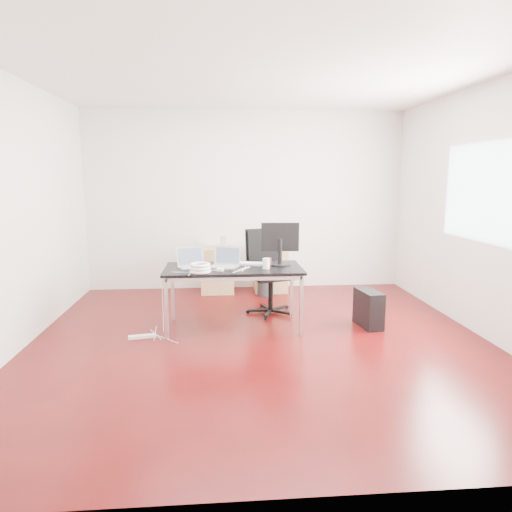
{
  "coord_description": "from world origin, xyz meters",
  "views": [
    {
      "loc": [
        -0.43,
        -4.76,
        1.77
      ],
      "look_at": [
        0.0,
        0.55,
        0.85
      ],
      "focal_mm": 32.0,
      "sensor_mm": 36.0,
      "label": 1
    }
  ],
  "objects": [
    {
      "name": "navy_garment",
      "position": [
        0.44,
        2.26,
        0.74
      ],
      "size": [
        0.32,
        0.26,
        0.09
      ],
      "primitive_type": "cube",
      "rotation": [
        0.0,
        0.0,
        0.08
      ],
      "color": "black",
      "rests_on": "filing_cabinet_right"
    },
    {
      "name": "cup_brown",
      "position": [
        0.14,
        0.53,
        0.78
      ],
      "size": [
        0.09,
        0.09,
        0.1
      ],
      "primitive_type": "cylinder",
      "rotation": [
        0.0,
        0.0,
        -0.19
      ],
      "color": "#5B291F",
      "rests_on": "desk"
    },
    {
      "name": "power_adapter",
      "position": [
        -0.43,
        0.3,
        0.74
      ],
      "size": [
        0.09,
        0.09,
        0.03
      ],
      "primitive_type": "cube",
      "rotation": [
        0.0,
        0.0,
        -0.28
      ],
      "color": "white",
      "rests_on": "desk"
    },
    {
      "name": "room_shell",
      "position": [
        0.04,
        0.0,
        1.4
      ],
      "size": [
        5.0,
        5.0,
        5.0
      ],
      "color": "#3C0607",
      "rests_on": "ground"
    },
    {
      "name": "pc_tower",
      "position": [
        1.34,
        0.39,
        0.22
      ],
      "size": [
        0.26,
        0.47,
        0.44
      ],
      "primitive_type": "cube",
      "rotation": [
        0.0,
        0.0,
        0.15
      ],
      "color": "black",
      "rests_on": "ground"
    },
    {
      "name": "desk",
      "position": [
        -0.27,
        0.49,
        0.68
      ],
      "size": [
        1.6,
        0.8,
        0.73
      ],
      "color": "black",
      "rests_on": "ground"
    },
    {
      "name": "filing_cabinet_left",
      "position": [
        -0.47,
        2.23,
        0.35
      ],
      "size": [
        0.5,
        0.5,
        0.7
      ],
      "primitive_type": "cube",
      "color": "#A87B54",
      "rests_on": "ground"
    },
    {
      "name": "cable_coil",
      "position": [
        -0.65,
        0.21,
        0.78
      ],
      "size": [
        0.24,
        0.24,
        0.11
      ],
      "rotation": [
        0.0,
        0.0,
        -0.29
      ],
      "color": "white",
      "rests_on": "desk"
    },
    {
      "name": "filing_cabinet_right",
      "position": [
        0.36,
        2.23,
        0.35
      ],
      "size": [
        0.5,
        0.5,
        0.7
      ],
      "primitive_type": "cube",
      "color": "#A87B54",
      "rests_on": "ground"
    },
    {
      "name": "power_strip",
      "position": [
        -1.31,
        0.19,
        0.02
      ],
      "size": [
        0.31,
        0.12,
        0.04
      ],
      "primitive_type": "cube",
      "rotation": [
        0.0,
        0.0,
        0.19
      ],
      "color": "white",
      "rests_on": "ground"
    },
    {
      "name": "wastebasket",
      "position": [
        0.26,
        1.93,
        0.14
      ],
      "size": [
        0.32,
        0.32,
        0.28
      ],
      "primitive_type": "cylinder",
      "rotation": [
        0.0,
        0.0,
        0.43
      ],
      "color": "black",
      "rests_on": "ground"
    },
    {
      "name": "laptop_right",
      "position": [
        -0.36,
        0.52,
        0.79
      ],
      "size": [
        0.4,
        0.36,
        0.23
      ],
      "rotation": [
        0.0,
        0.0,
        -0.39
      ],
      "color": "silver",
      "rests_on": "desk"
    },
    {
      "name": "laptop_left",
      "position": [
        -0.75,
        0.53,
        0.79
      ],
      "size": [
        0.4,
        0.35,
        0.23
      ],
      "rotation": [
        0.0,
        0.0,
        0.37
      ],
      "color": "silver",
      "rests_on": "desk"
    },
    {
      "name": "keyboard",
      "position": [
        -0.13,
        0.67,
        0.74
      ],
      "size": [
        0.46,
        0.25,
        0.02
      ],
      "primitive_type": "cube",
      "rotation": [
        0.0,
        0.0,
        -0.26
      ],
      "color": "white",
      "rests_on": "desk"
    },
    {
      "name": "cup_white",
      "position": [
        0.1,
        0.38,
        0.79
      ],
      "size": [
        0.1,
        0.1,
        0.12
      ],
      "primitive_type": "cylinder",
      "rotation": [
        0.0,
        0.0,
        -0.32
      ],
      "color": "white",
      "rests_on": "desk"
    },
    {
      "name": "monitor",
      "position": [
        0.29,
        0.59,
        1.01
      ],
      "size": [
        0.45,
        0.26,
        0.51
      ],
      "rotation": [
        0.0,
        0.0,
        -0.07
      ],
      "color": "black",
      "rests_on": "desk"
    },
    {
      "name": "office_chair",
      "position": [
        0.2,
        1.1,
        0.61
      ],
      "size": [
        0.6,
        0.62,
        1.08
      ],
      "rotation": [
        0.0,
        0.0,
        0.31
      ],
      "color": "black",
      "rests_on": "ground"
    },
    {
      "name": "speaker",
      "position": [
        -0.37,
        2.16,
        0.79
      ],
      "size": [
        0.1,
        0.09,
        0.18
      ],
      "primitive_type": "cube",
      "rotation": [
        0.0,
        0.0,
        -0.1
      ],
      "color": "#9E9E9E",
      "rests_on": "filing_cabinet_left"
    }
  ]
}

